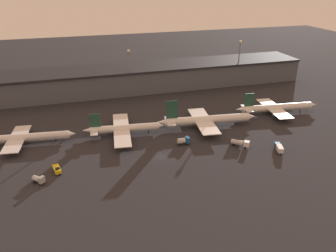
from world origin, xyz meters
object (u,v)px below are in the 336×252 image
(airplane_1, at_px, (124,129))
(service_vehicle_2, at_px, (57,169))
(airplane_0, at_px, (20,138))
(service_vehicle_1, at_px, (279,148))
(service_vehicle_3, at_px, (39,179))
(service_vehicle_4, at_px, (240,143))
(airplane_3, at_px, (276,108))
(service_vehicle_0, at_px, (183,141))
(airplane_2, at_px, (206,120))

(airplane_1, bearing_deg, service_vehicle_2, -133.04)
(airplane_0, xyz_separation_m, service_vehicle_2, (15.39, -28.11, -1.61))
(service_vehicle_1, distance_m, service_vehicle_3, 95.31)
(service_vehicle_2, height_order, service_vehicle_4, service_vehicle_4)
(airplane_0, bearing_deg, airplane_3, 6.23)
(airplane_3, distance_m, service_vehicle_3, 121.79)
(service_vehicle_0, bearing_deg, airplane_1, 143.72)
(airplane_3, distance_m, service_vehicle_4, 45.58)
(airplane_3, xyz_separation_m, service_vehicle_3, (-117.40, -32.34, -1.56))
(airplane_3, bearing_deg, airplane_2, -166.56)
(service_vehicle_4, bearing_deg, service_vehicle_2, -139.11)
(airplane_2, height_order, service_vehicle_3, airplane_2)
(service_vehicle_0, relative_size, service_vehicle_4, 0.73)
(airplane_2, bearing_deg, service_vehicle_4, -68.09)
(service_vehicle_4, bearing_deg, airplane_0, -156.06)
(service_vehicle_3, bearing_deg, airplane_1, 83.00)
(airplane_0, distance_m, airplane_2, 84.80)
(airplane_1, bearing_deg, service_vehicle_3, -132.63)
(airplane_1, distance_m, service_vehicle_4, 52.97)
(service_vehicle_2, relative_size, service_vehicle_3, 1.30)
(service_vehicle_1, xyz_separation_m, service_vehicle_2, (-89.13, 9.46, -0.29))
(service_vehicle_1, bearing_deg, service_vehicle_0, 84.86)
(airplane_1, height_order, airplane_2, airplane_2)
(airplane_0, distance_m, service_vehicle_3, 34.97)
(service_vehicle_2, height_order, service_vehicle_3, service_vehicle_3)
(airplane_1, relative_size, service_vehicle_0, 7.19)
(airplane_1, bearing_deg, airplane_2, 2.77)
(service_vehicle_1, distance_m, service_vehicle_4, 15.93)
(service_vehicle_1, xyz_separation_m, service_vehicle_3, (-95.24, 3.88, 0.02))
(service_vehicle_0, relative_size, service_vehicle_3, 1.13)
(airplane_3, xyz_separation_m, service_vehicle_4, (-35.86, -28.10, -1.44))
(service_vehicle_4, bearing_deg, airplane_2, 146.98)
(airplane_0, distance_m, service_vehicle_4, 95.49)
(service_vehicle_2, bearing_deg, airplane_3, 90.45)
(airplane_1, height_order, service_vehicle_1, airplane_1)
(service_vehicle_1, bearing_deg, airplane_1, 80.09)
(airplane_1, distance_m, service_vehicle_2, 38.39)
(airplane_2, xyz_separation_m, service_vehicle_4, (6.26, -23.22, -1.72))
(service_vehicle_4, bearing_deg, service_vehicle_3, -135.12)
(service_vehicle_3, relative_size, service_vehicle_4, 0.65)
(service_vehicle_2, bearing_deg, airplane_0, -164.37)
(airplane_1, distance_m, service_vehicle_0, 28.98)
(airplane_2, bearing_deg, airplane_1, -177.23)
(service_vehicle_1, bearing_deg, airplane_2, 52.32)
(airplane_2, relative_size, airplane_3, 1.08)
(airplane_0, relative_size, service_vehicle_3, 9.99)
(service_vehicle_0, bearing_deg, service_vehicle_2, -171.75)
(service_vehicle_1, bearing_deg, service_vehicle_2, 103.78)
(service_vehicle_1, xyz_separation_m, service_vehicle_4, (-13.70, 8.12, 0.13))
(airplane_1, xyz_separation_m, airplane_3, (81.97, 2.04, 0.25))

